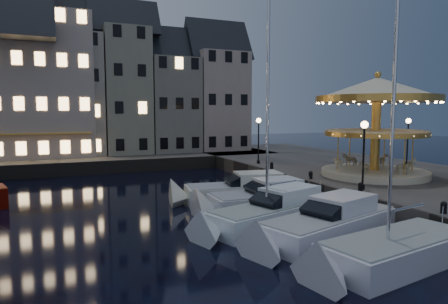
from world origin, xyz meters
name	(u,v)px	position (x,y,z in m)	size (l,w,h in m)	color
ground	(267,228)	(0.00, 0.00, 0.00)	(160.00, 160.00, 0.00)	black
quay_east	(385,180)	(14.00, 6.00, 0.65)	(16.00, 56.00, 1.30)	#474442
quay_north	(75,162)	(-8.00, 28.00, 0.65)	(44.00, 12.00, 1.30)	#474442
quaywall_e	(299,187)	(6.00, 6.00, 0.65)	(0.15, 44.00, 1.30)	#47423A
quaywall_n	(101,168)	(-6.00, 22.00, 0.65)	(48.00, 0.15, 1.30)	#47423A
streetlamp_b	(364,145)	(7.20, 1.00, 4.02)	(0.44, 0.44, 4.17)	black
streetlamp_c	(259,134)	(7.20, 14.50, 4.02)	(0.44, 0.44, 4.17)	black
streetlamp_d	(408,135)	(18.50, 8.00, 4.02)	(0.44, 0.44, 4.17)	black
bollard_a	(444,207)	(6.60, -5.00, 1.60)	(0.30, 0.30, 0.57)	black
bollard_b	(361,187)	(6.60, 0.50, 1.60)	(0.30, 0.30, 0.57)	black
bollard_c	(311,175)	(6.60, 5.50, 1.60)	(0.30, 0.30, 0.57)	black
bollard_d	(272,165)	(6.60, 11.00, 1.60)	(0.30, 0.30, 0.57)	black
townhouse_nb	(10,90)	(-14.05, 30.00, 8.28)	(6.16, 8.00, 13.80)	slate
townhouse_nc	(72,87)	(-8.00, 30.00, 8.78)	(6.82, 8.00, 14.80)	#A79B87
townhouse_nd	(124,84)	(-2.25, 30.00, 9.28)	(5.50, 8.00, 15.80)	gray
townhouse_ne	(170,98)	(3.20, 30.00, 7.78)	(6.16, 8.00, 12.80)	gray
townhouse_nf	(216,94)	(9.25, 30.00, 8.28)	(6.82, 8.00, 13.80)	#B59E91
hotel_corner	(10,76)	(-14.00, 30.00, 9.78)	(17.60, 9.00, 16.80)	beige
motorboat_a	(389,254)	(1.74, -6.53, 0.54)	(8.04, 3.81, 13.33)	silver
motorboat_b	(326,226)	(1.67, -2.72, 0.64)	(9.00, 4.98, 2.15)	white
motorboat_c	(272,214)	(0.43, 0.16, 0.68)	(9.26, 4.89, 12.39)	white
motorboat_d	(260,201)	(1.27, 3.16, 0.64)	(7.88, 2.84, 2.15)	silver
motorboat_e	(239,192)	(1.31, 6.17, 0.64)	(9.02, 3.94, 2.15)	silver
carousel	(377,108)	(11.67, 4.71, 6.33)	(8.72, 8.72, 7.63)	beige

